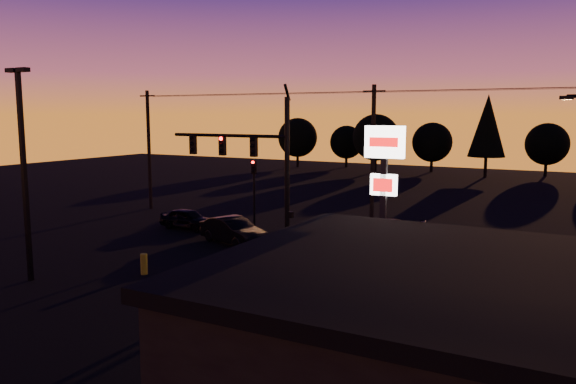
# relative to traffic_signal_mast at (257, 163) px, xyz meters

# --- Properties ---
(ground) EXTENTS (120.00, 120.00, 0.00)m
(ground) POSITION_rel_traffic_signal_mast_xyz_m (0.10, -3.99, -4.94)
(ground) COLOR black
(ground) RESTS_ON ground
(lane_arrow) EXTENTS (1.20, 3.10, 0.01)m
(lane_arrow) POSITION_rel_traffic_signal_mast_xyz_m (0.60, -2.33, -4.93)
(lane_arrow) COLOR beige
(lane_arrow) RESTS_ON ground
(traffic_signal_mast) EXTENTS (6.79, 0.52, 8.58)m
(traffic_signal_mast) POSITION_rel_traffic_signal_mast_xyz_m (0.00, 0.00, 0.00)
(traffic_signal_mast) COLOR black
(traffic_signal_mast) RESTS_ON ground
(secondary_signal) EXTENTS (0.30, 0.31, 4.35)m
(secondary_signal) POSITION_rel_traffic_signal_mast_xyz_m (-4.90, 7.49, -2.07)
(secondary_signal) COLOR black
(secondary_signal) RESTS_ON ground
(parking_lot_light) EXTENTS (1.25, 0.30, 9.14)m
(parking_lot_light) POSITION_rel_traffic_signal_mast_xyz_m (-7.40, -6.99, 0.33)
(parking_lot_light) COLOR black
(parking_lot_light) RESTS_ON ground
(pylon_sign) EXTENTS (1.50, 0.28, 6.80)m
(pylon_sign) POSITION_rel_traffic_signal_mast_xyz_m (7.10, -2.49, -0.02)
(pylon_sign) COLOR black
(pylon_sign) RESTS_ON ground
(utility_pole_0) EXTENTS (1.40, 0.26, 9.00)m
(utility_pole_0) POSITION_rel_traffic_signal_mast_xyz_m (-15.90, 10.01, -0.34)
(utility_pole_0) COLOR black
(utility_pole_0) RESTS_ON ground
(utility_pole_1) EXTENTS (1.40, 0.26, 9.00)m
(utility_pole_1) POSITION_rel_traffic_signal_mast_xyz_m (2.10, 10.01, -0.34)
(utility_pole_1) COLOR black
(utility_pole_1) RESTS_ON ground
(power_wires) EXTENTS (36.00, 1.22, 0.07)m
(power_wires) POSITION_rel_traffic_signal_mast_xyz_m (2.10, 10.01, 3.63)
(power_wires) COLOR black
(power_wires) RESTS_ON ground
(store_building) EXTENTS (12.40, 8.40, 4.25)m
(store_building) POSITION_rel_traffic_signal_mast_xyz_m (13.10, -11.49, -2.78)
(store_building) COLOR black
(store_building) RESTS_ON ground
(bollard) EXTENTS (0.31, 0.31, 0.94)m
(bollard) POSITION_rel_traffic_signal_mast_xyz_m (-3.69, -3.90, -4.47)
(bollard) COLOR gold
(bollard) RESTS_ON ground
(tree_0) EXTENTS (5.36, 5.36, 6.74)m
(tree_0) POSITION_rel_traffic_signal_mast_xyz_m (-21.90, 46.01, -0.88)
(tree_0) COLOR black
(tree_0) RESTS_ON ground
(tree_1) EXTENTS (4.54, 4.54, 5.71)m
(tree_1) POSITION_rel_traffic_signal_mast_xyz_m (-15.90, 49.01, -1.50)
(tree_1) COLOR black
(tree_1) RESTS_ON ground
(tree_2) EXTENTS (5.77, 5.78, 7.26)m
(tree_2) POSITION_rel_traffic_signal_mast_xyz_m (-9.90, 44.01, -0.57)
(tree_2) COLOR black
(tree_2) RESTS_ON ground
(tree_3) EXTENTS (4.95, 4.95, 6.22)m
(tree_3) POSITION_rel_traffic_signal_mast_xyz_m (-3.90, 48.01, -1.19)
(tree_3) COLOR black
(tree_3) RESTS_ON ground
(tree_4) EXTENTS (4.18, 4.18, 9.50)m
(tree_4) POSITION_rel_traffic_signal_mast_xyz_m (3.10, 45.01, 0.99)
(tree_4) COLOR black
(tree_4) RESTS_ON ground
(tree_5) EXTENTS (4.95, 4.95, 6.22)m
(tree_5) POSITION_rel_traffic_signal_mast_xyz_m (9.10, 50.01, -1.19)
(tree_5) COLOR black
(tree_5) RESTS_ON ground
(car_left) EXTENTS (3.80, 1.61, 1.28)m
(car_left) POSITION_rel_traffic_signal_mast_xyz_m (-8.45, 5.19, -4.29)
(car_left) COLOR black
(car_left) RESTS_ON ground
(car_mid) EXTENTS (4.77, 2.97, 1.48)m
(car_mid) POSITION_rel_traffic_signal_mast_xyz_m (-3.58, 3.12, -4.19)
(car_mid) COLOR black
(car_mid) RESTS_ON ground
(car_right) EXTENTS (5.55, 3.00, 1.53)m
(car_right) POSITION_rel_traffic_signal_mast_xyz_m (3.70, 6.36, -4.17)
(car_right) COLOR black
(car_right) RESTS_ON ground
(suv_parked) EXTENTS (3.21, 5.43, 1.42)m
(suv_parked) POSITION_rel_traffic_signal_mast_xyz_m (10.31, -7.70, -4.23)
(suv_parked) COLOR black
(suv_parked) RESTS_ON ground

